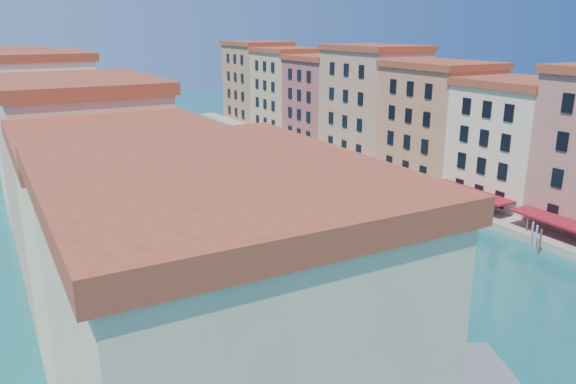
% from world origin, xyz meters
% --- Properties ---
extents(left_bank_palazzos, '(12.80, 128.40, 21.00)m').
position_xyz_m(left_bank_palazzos, '(-26.00, 64.68, 9.71)').
color(left_bank_palazzos, tan).
rests_on(left_bank_palazzos, ground).
extents(right_bank_palazzos, '(12.80, 128.40, 21.00)m').
position_xyz_m(right_bank_palazzos, '(30.00, 65.00, 9.75)').
color(right_bank_palazzos, brown).
rests_on(right_bank_palazzos, ground).
extents(quay, '(4.00, 140.00, 1.00)m').
position_xyz_m(quay, '(22.00, 65.00, 0.50)').
color(quay, gray).
rests_on(quay, ground).
extents(mooring_poles_right, '(1.44, 54.24, 3.20)m').
position_xyz_m(mooring_poles_right, '(19.10, 28.80, 1.30)').
color(mooring_poles_right, '#52341C').
rests_on(mooring_poles_right, ground).
extents(vaporetto_far, '(7.32, 20.49, 2.98)m').
position_xyz_m(vaporetto_far, '(-1.75, 64.50, 1.34)').
color(vaporetto_far, silver).
rests_on(vaporetto_far, ground).
extents(gondola_fore, '(1.73, 10.90, 2.17)m').
position_xyz_m(gondola_fore, '(-2.95, 27.12, 0.37)').
color(gondola_fore, black).
rests_on(gondola_fore, ground).
extents(gondola_far, '(2.83, 10.66, 1.52)m').
position_xyz_m(gondola_far, '(13.46, 50.09, 0.31)').
color(gondola_far, black).
rests_on(gondola_far, ground).
extents(motorboat_mid, '(3.06, 8.04, 1.63)m').
position_xyz_m(motorboat_mid, '(-4.14, 50.58, 0.63)').
color(motorboat_mid, silver).
rests_on(motorboat_mid, ground).
extents(motorboat_far, '(2.43, 6.79, 1.39)m').
position_xyz_m(motorboat_far, '(0.33, 78.37, 0.54)').
color(motorboat_far, silver).
rests_on(motorboat_far, ground).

